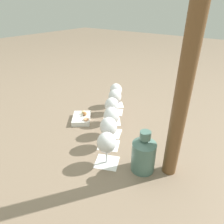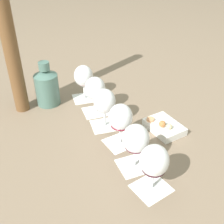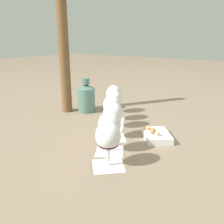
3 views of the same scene
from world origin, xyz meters
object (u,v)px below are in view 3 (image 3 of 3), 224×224
(wine_glass_0, at_px, (114,95))
(wine_glass_5, at_px, (108,138))
(wine_glass_4, at_px, (109,126))
(wine_glass_3, at_px, (113,115))
(wine_glass_2, at_px, (112,107))
(snack_dish, at_px, (156,135))
(wine_glass_1, at_px, (114,101))
(umbrella_pole, at_px, (64,51))
(ceramic_vase, at_px, (86,97))

(wine_glass_0, relative_size, wine_glass_5, 1.00)
(wine_glass_0, relative_size, wine_glass_4, 1.00)
(wine_glass_3, distance_m, wine_glass_5, 0.24)
(wine_glass_0, bearing_deg, wine_glass_2, 31.47)
(wine_glass_5, distance_m, snack_dish, 0.33)
(wine_glass_4, relative_size, wine_glass_5, 1.00)
(wine_glass_1, distance_m, wine_glass_3, 0.24)
(wine_glass_2, height_order, wine_glass_5, same)
(wine_glass_1, height_order, wine_glass_4, same)
(wine_glass_0, distance_m, umbrella_pole, 0.38)
(wine_glass_1, relative_size, wine_glass_5, 1.00)
(wine_glass_2, distance_m, umbrella_pole, 0.47)
(wine_glass_4, xyz_separation_m, snack_dish, (-0.22, 0.11, -0.09))
(wine_glass_5, height_order, snack_dish, wine_glass_5)
(wine_glass_0, height_order, wine_glass_5, same)
(snack_dish, bearing_deg, wine_glass_1, -108.73)
(snack_dish, bearing_deg, wine_glass_3, -58.79)
(wine_glass_0, xyz_separation_m, umbrella_pole, (0.13, -0.26, 0.25))
(umbrella_pole, bearing_deg, wine_glass_3, 68.10)
(wine_glass_0, height_order, wine_glass_1, same)
(wine_glass_4, distance_m, snack_dish, 0.26)
(wine_glass_4, height_order, umbrella_pole, umbrella_pole)
(wine_glass_1, height_order, wine_glass_2, same)
(wine_glass_5, xyz_separation_m, umbrella_pole, (-0.40, -0.58, 0.25))
(wine_glass_1, xyz_separation_m, wine_glass_2, (0.10, 0.05, 0.00))
(wine_glass_0, relative_size, wine_glass_1, 1.00)
(wine_glass_4, relative_size, ceramic_vase, 0.81)
(wine_glass_2, bearing_deg, ceramic_vase, -116.89)
(snack_dish, bearing_deg, wine_glass_5, -8.62)
(wine_glass_0, relative_size, snack_dish, 0.89)
(wine_glass_0, bearing_deg, snack_dish, 60.24)
(wine_glass_3, bearing_deg, umbrella_pole, -111.90)
(ceramic_vase, bearing_deg, snack_dish, 74.45)
(wine_glass_2, height_order, wine_glass_3, same)
(ceramic_vase, xyz_separation_m, umbrella_pole, (0.06, -0.10, 0.27))
(wine_glass_1, relative_size, wine_glass_2, 1.00)
(wine_glass_0, xyz_separation_m, wine_glass_2, (0.21, 0.13, 0.00))
(wine_glass_1, xyz_separation_m, ceramic_vase, (-0.05, -0.23, -0.02))
(umbrella_pole, bearing_deg, wine_glass_2, 78.03)
(wine_glass_4, bearing_deg, wine_glass_3, -152.47)
(wine_glass_4, height_order, wine_glass_5, same)
(wine_glass_5, bearing_deg, ceramic_vase, -133.81)
(wine_glass_3, bearing_deg, wine_glass_5, 29.58)
(wine_glass_1, xyz_separation_m, wine_glass_5, (0.41, 0.25, 0.00))
(wine_glass_1, xyz_separation_m, wine_glass_4, (0.32, 0.19, 0.00))
(wine_glass_1, bearing_deg, wine_glass_0, -146.47)
(wine_glass_2, bearing_deg, wine_glass_3, 35.57)
(ceramic_vase, height_order, umbrella_pole, umbrella_pole)
(wine_glass_4, distance_m, ceramic_vase, 0.56)
(ceramic_vase, relative_size, snack_dish, 1.09)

